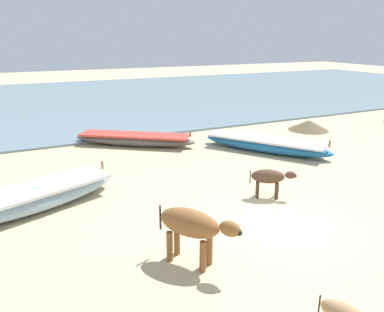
# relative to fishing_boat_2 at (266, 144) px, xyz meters

# --- Properties ---
(ground) EXTENTS (80.00, 80.00, 0.00)m
(ground) POSITION_rel_fishing_boat_2_xyz_m (-2.87, -4.24, -0.25)
(ground) COLOR #CCB789
(sea_water) EXTENTS (60.00, 20.00, 0.08)m
(sea_water) POSITION_rel_fishing_boat_2_xyz_m (-2.87, 13.49, -0.21)
(sea_water) COLOR slate
(sea_water) RESTS_ON ground
(fishing_boat_2) EXTENTS (3.18, 4.12, 0.65)m
(fishing_boat_2) POSITION_rel_fishing_boat_2_xyz_m (0.00, 0.00, 0.00)
(fishing_boat_2) COLOR #1E669E
(fishing_boat_2) RESTS_ON ground
(fishing_boat_4) EXTENTS (3.87, 2.28, 0.70)m
(fishing_boat_4) POSITION_rel_fishing_boat_2_xyz_m (-7.17, -1.39, 0.03)
(fishing_boat_4) COLOR #8CA5B7
(fishing_boat_4) RESTS_ON ground
(fishing_boat_6) EXTENTS (3.98, 3.19, 0.61)m
(fishing_boat_6) POSITION_rel_fishing_boat_2_xyz_m (-3.68, 2.60, -0.02)
(fishing_boat_6) COLOR #5B5651
(fishing_boat_6) RESTS_ON ground
(cow_adult_brown) EXTENTS (1.09, 1.36, 0.97)m
(cow_adult_brown) POSITION_rel_fishing_boat_2_xyz_m (-5.01, -4.77, 0.45)
(cow_adult_brown) COLOR brown
(cow_adult_brown) RESTS_ON ground
(calf_near_dark) EXTENTS (0.98, 0.75, 0.69)m
(calf_near_dark) POSITION_rel_fishing_boat_2_xyz_m (-2.20, -3.11, 0.25)
(calf_near_dark) COLOR #4C3323
(calf_near_dark) RESTS_ON ground
(debris_pile_1) EXTENTS (2.26, 2.26, 0.41)m
(debris_pile_1) POSITION_rel_fishing_boat_2_xyz_m (3.41, 1.72, -0.04)
(debris_pile_1) COLOR brown
(debris_pile_1) RESTS_ON ground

